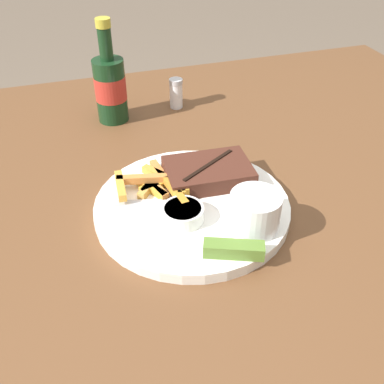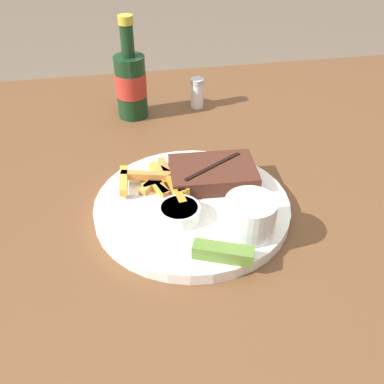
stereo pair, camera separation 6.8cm
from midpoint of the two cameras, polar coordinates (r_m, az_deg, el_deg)
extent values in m
cube|color=brown|center=(0.72, 2.72, -3.79)|extent=(1.43, 1.15, 0.04)
cylinder|color=brown|center=(1.56, 22.10, 1.19)|extent=(0.06, 0.06, 0.71)
cylinder|color=white|center=(0.70, 2.78, -2.12)|extent=(0.30, 0.30, 0.01)
cylinder|color=white|center=(0.70, 2.81, -1.55)|extent=(0.30, 0.30, 0.00)
cube|color=#472319|center=(0.73, 5.32, 2.24)|extent=(0.14, 0.10, 0.03)
cube|color=black|center=(0.73, 5.38, 3.20)|extent=(0.10, 0.07, 0.00)
cube|color=gold|center=(0.70, 1.60, 1.01)|extent=(0.02, 0.06, 0.01)
cube|color=gold|center=(0.72, -2.28, 0.86)|extent=(0.04, 0.07, 0.01)
cube|color=orange|center=(0.75, -0.82, 2.69)|extent=(0.02, 0.06, 0.01)
cube|color=gold|center=(0.75, -1.47, 2.67)|extent=(0.04, 0.04, 0.01)
cube|color=#CB7B39|center=(0.72, -3.17, 2.00)|extent=(0.08, 0.03, 0.01)
cube|color=gold|center=(0.72, 1.24, 1.68)|extent=(0.02, 0.08, 0.01)
cube|color=#BF7A3C|center=(0.71, -1.32, 0.48)|extent=(0.03, 0.05, 0.01)
cube|color=gold|center=(0.72, -1.15, 1.05)|extent=(0.07, 0.03, 0.01)
cube|color=#BF7E27|center=(0.69, 0.81, 0.06)|extent=(0.02, 0.07, 0.01)
cube|color=#C58D40|center=(0.72, -2.46, 0.92)|extent=(0.05, 0.05, 0.01)
cube|color=gold|center=(0.71, -5.99, 1.36)|extent=(0.02, 0.07, 0.01)
cylinder|color=white|center=(0.63, 10.45, -3.21)|extent=(0.07, 0.07, 0.06)
cylinder|color=beige|center=(0.62, 10.67, -1.70)|extent=(0.07, 0.07, 0.01)
cylinder|color=silver|center=(0.66, 1.37, -2.79)|extent=(0.06, 0.06, 0.02)
cylinder|color=#C67A4C|center=(0.65, 1.38, -2.24)|extent=(0.05, 0.05, 0.01)
cube|color=#567A2D|center=(0.60, 7.24, -7.79)|extent=(0.08, 0.05, 0.02)
cube|color=#B7B7BC|center=(0.70, -4.63, -0.92)|extent=(0.10, 0.04, 0.00)
cube|color=#B7B7BC|center=(0.69, 0.90, -1.44)|extent=(0.03, 0.01, 0.00)
cube|color=#B7B7BC|center=(0.69, 0.93, -1.21)|extent=(0.03, 0.01, 0.00)
cube|color=#B7B7BC|center=(0.70, 0.95, -0.98)|extent=(0.03, 0.01, 0.00)
cylinder|color=#143319|center=(0.95, -5.66, 13.08)|extent=(0.06, 0.06, 0.13)
cylinder|color=#B22D23|center=(0.95, -5.68, 13.43)|extent=(0.06, 0.06, 0.05)
cylinder|color=#143319|center=(0.92, -6.03, 18.52)|extent=(0.03, 0.03, 0.06)
cylinder|color=gold|center=(0.91, -6.20, 20.89)|extent=(0.03, 0.03, 0.02)
cylinder|color=white|center=(1.00, 2.64, 12.12)|extent=(0.03, 0.03, 0.05)
cylinder|color=#B7B7BC|center=(0.99, 2.69, 13.83)|extent=(0.03, 0.03, 0.01)
camera|label=1|loc=(0.03, -87.14, 2.17)|focal=42.00mm
camera|label=2|loc=(0.03, 92.86, -2.17)|focal=42.00mm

